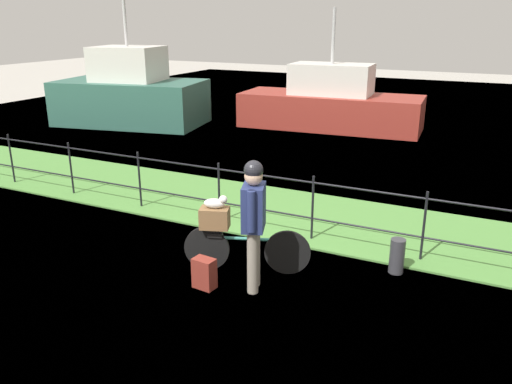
# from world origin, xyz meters

# --- Properties ---
(ground_plane) EXTENTS (60.00, 60.00, 0.00)m
(ground_plane) POSITION_xyz_m (0.00, 0.00, 0.00)
(ground_plane) COLOR #B2ADA3
(grass_strip) EXTENTS (27.00, 2.40, 0.03)m
(grass_strip) POSITION_xyz_m (0.00, 2.84, 0.01)
(grass_strip) COLOR #569342
(grass_strip) RESTS_ON ground
(harbor_water) EXTENTS (30.00, 30.00, 0.00)m
(harbor_water) POSITION_xyz_m (0.00, 10.20, 0.00)
(harbor_water) COLOR slate
(harbor_water) RESTS_ON ground
(iron_fence) EXTENTS (18.04, 0.04, 1.04)m
(iron_fence) POSITION_xyz_m (0.00, 1.97, 0.60)
(iron_fence) COLOR black
(iron_fence) RESTS_ON ground
(bicycle_main) EXTENTS (1.63, 0.61, 0.62)m
(bicycle_main) POSITION_xyz_m (0.37, 0.60, 0.33)
(bicycle_main) COLOR black
(bicycle_main) RESTS_ON ground
(wooden_crate) EXTENTS (0.44, 0.36, 0.28)m
(wooden_crate) POSITION_xyz_m (-0.01, 0.47, 0.76)
(wooden_crate) COLOR brown
(wooden_crate) RESTS_ON bicycle_main
(terrier_dog) EXTENTS (0.32, 0.23, 0.18)m
(terrier_dog) POSITION_xyz_m (0.02, 0.47, 0.97)
(terrier_dog) COLOR silver
(terrier_dog) RESTS_ON wooden_crate
(cyclist_person) EXTENTS (0.38, 0.52, 1.68)m
(cyclist_person) POSITION_xyz_m (0.68, 0.23, 1.00)
(cyclist_person) COLOR gray
(cyclist_person) RESTS_ON ground
(backpack_on_paving) EXTENTS (0.30, 0.21, 0.40)m
(backpack_on_paving) POSITION_xyz_m (0.11, -0.03, 0.20)
(backpack_on_paving) COLOR maroon
(backpack_on_paving) RESTS_ON ground
(mooring_bollard) EXTENTS (0.20, 0.20, 0.48)m
(mooring_bollard) POSITION_xyz_m (2.22, 1.47, 0.24)
(mooring_bollard) COLOR #38383D
(mooring_bollard) RESTS_ON ground
(moored_boat_mid) EXTENTS (4.93, 3.21, 4.02)m
(moored_boat_mid) POSITION_xyz_m (-7.63, 8.12, 0.92)
(moored_boat_mid) COLOR #336656
(moored_boat_mid) RESTS_ON ground
(moored_boat_far) EXTENTS (5.61, 2.33, 3.55)m
(moored_boat_far) POSITION_xyz_m (-1.69, 10.29, 0.73)
(moored_boat_far) COLOR #9E3328
(moored_boat_far) RESTS_ON ground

